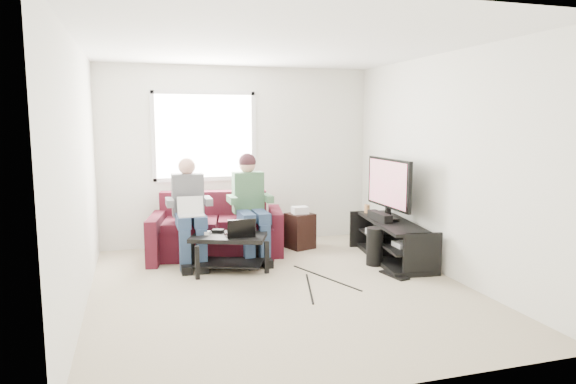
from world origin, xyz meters
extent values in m
plane|color=tan|center=(0.00, 0.00, 0.00)|extent=(4.50, 4.50, 0.00)
plane|color=white|center=(0.00, 0.00, 2.60)|extent=(4.50, 4.50, 0.00)
plane|color=silver|center=(0.00, 2.25, 1.30)|extent=(4.50, 0.00, 4.50)
plane|color=silver|center=(0.00, -2.25, 1.30)|extent=(4.50, 0.00, 4.50)
plane|color=silver|center=(-2.00, 0.00, 1.30)|extent=(0.00, 4.50, 4.50)
plane|color=silver|center=(2.00, 0.00, 1.30)|extent=(0.00, 4.50, 4.50)
cube|color=white|center=(-0.50, 2.24, 1.60)|extent=(1.40, 0.01, 1.20)
cube|color=silver|center=(-0.50, 2.23, 1.60)|extent=(1.48, 0.04, 1.28)
cube|color=#3F0F1C|center=(-0.44, 1.58, 0.21)|extent=(1.60, 1.06, 0.41)
cube|color=#3F0F1C|center=(-0.44, 1.92, 0.63)|extent=(1.49, 0.48, 0.42)
cube|color=#3F0F1C|center=(-1.25, 1.58, 0.30)|extent=(0.32, 0.90, 0.59)
cube|color=#3F0F1C|center=(0.38, 1.58, 0.30)|extent=(0.32, 0.90, 0.59)
cube|color=#3F0F1C|center=(-0.80, 1.56, 0.46)|extent=(0.81, 0.79, 0.10)
cube|color=#3F0F1C|center=(-0.07, 1.56, 0.46)|extent=(0.81, 0.79, 0.10)
cube|color=navy|center=(-0.94, 1.15, 0.58)|extent=(0.16, 0.45, 0.14)
cube|color=navy|center=(-0.74, 1.15, 0.58)|extent=(0.16, 0.45, 0.14)
cube|color=navy|center=(-0.94, 0.96, 0.26)|extent=(0.13, 0.13, 0.51)
cube|color=navy|center=(-0.74, 0.96, 0.26)|extent=(0.13, 0.13, 0.51)
cube|color=slate|center=(-0.84, 1.47, 0.86)|extent=(0.40, 0.22, 0.55)
sphere|color=tan|center=(-0.84, 1.49, 1.23)|extent=(0.22, 0.22, 0.22)
cube|color=navy|center=(-0.14, 1.15, 0.58)|extent=(0.16, 0.45, 0.14)
cube|color=navy|center=(0.06, 1.15, 0.58)|extent=(0.16, 0.45, 0.14)
cube|color=navy|center=(-0.14, 0.96, 0.26)|extent=(0.13, 0.13, 0.51)
cube|color=navy|center=(0.06, 0.96, 0.26)|extent=(0.13, 0.13, 0.51)
cube|color=#525555|center=(-0.04, 1.47, 0.86)|extent=(0.40, 0.22, 0.55)
sphere|color=tan|center=(-0.04, 1.49, 1.23)|extent=(0.22, 0.22, 0.22)
sphere|color=#30181D|center=(-0.04, 1.49, 1.27)|extent=(0.23, 0.23, 0.23)
cube|color=black|center=(-0.42, 0.83, 0.42)|extent=(1.02, 0.83, 0.05)
cube|color=black|center=(-0.42, 0.83, 0.10)|extent=(0.92, 0.72, 0.02)
cube|color=black|center=(-0.84, 0.58, 0.20)|extent=(0.05, 0.05, 0.39)
cube|color=black|center=(-0.01, 0.58, 0.20)|extent=(0.05, 0.05, 0.39)
cube|color=black|center=(-0.84, 1.07, 0.20)|extent=(0.05, 0.05, 0.39)
cube|color=black|center=(-0.01, 1.07, 0.20)|extent=(0.05, 0.05, 0.39)
cube|color=silver|center=(-0.70, 0.95, 0.46)|extent=(0.16, 0.14, 0.04)
cube|color=black|center=(-0.52, 1.01, 0.46)|extent=(0.16, 0.14, 0.04)
cube|color=gray|center=(-0.12, 0.98, 0.46)|extent=(0.16, 0.14, 0.04)
cube|color=black|center=(1.70, 0.69, 0.50)|extent=(0.69, 1.62, 0.04)
cube|color=black|center=(1.70, 0.69, 0.26)|extent=(0.64, 1.56, 0.03)
cube|color=black|center=(1.70, 0.69, 0.03)|extent=(0.69, 1.62, 0.06)
cube|color=black|center=(1.70, -0.08, 0.26)|extent=(0.47, 0.11, 0.52)
cube|color=black|center=(1.70, 1.45, 0.26)|extent=(0.47, 0.11, 0.52)
cube|color=black|center=(1.70, 0.79, 0.54)|extent=(0.12, 0.40, 0.04)
cube|color=black|center=(1.70, 0.79, 0.62)|extent=(0.06, 0.06, 0.12)
cube|color=black|center=(1.70, 0.79, 1.01)|extent=(0.05, 1.10, 0.65)
cube|color=#D63268|center=(1.67, 0.79, 1.01)|extent=(0.01, 1.01, 0.58)
cube|color=black|center=(1.58, 0.79, 0.57)|extent=(0.12, 0.50, 0.10)
cylinder|color=#AB784A|center=(1.65, 1.32, 0.58)|extent=(0.08, 0.08, 0.12)
cube|color=silver|center=(1.70, 0.29, 0.31)|extent=(0.30, 0.22, 0.06)
cube|color=gray|center=(1.70, 0.99, 0.32)|extent=(0.34, 0.26, 0.08)
cube|color=black|center=(1.70, 0.64, 0.31)|extent=(0.38, 0.30, 0.07)
cylinder|color=black|center=(1.39, 0.54, 0.24)|extent=(0.21, 0.21, 0.48)
cube|color=black|center=(1.40, 0.04, 0.01)|extent=(0.21, 0.43, 0.02)
cube|color=black|center=(0.76, 1.64, 0.25)|extent=(0.34, 0.34, 0.50)
cube|color=silver|center=(0.76, 1.64, 0.55)|extent=(0.22, 0.18, 0.10)
camera|label=1|loc=(-1.49, -5.22, 1.83)|focal=32.00mm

